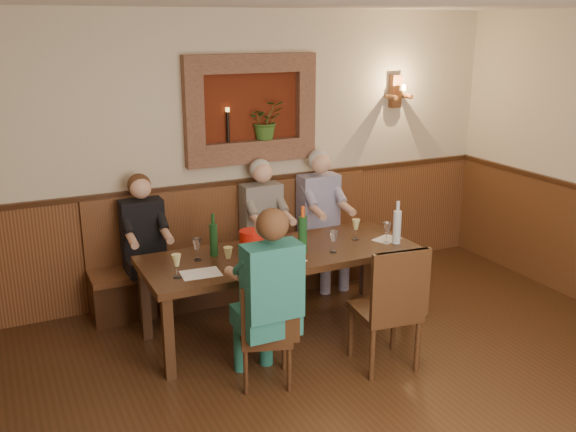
{
  "coord_description": "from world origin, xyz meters",
  "views": [
    {
      "loc": [
        -2.21,
        -2.92,
        2.65
      ],
      "look_at": [
        0.1,
        1.9,
        1.05
      ],
      "focal_mm": 40.0,
      "sensor_mm": 36.0,
      "label": 1
    }
  ],
  "objects_px": {
    "person_bench_mid": "(265,240)",
    "spittoon_bucket": "(252,244)",
    "chair_near_left": "(266,353)",
    "chair_near_right": "(385,331)",
    "wine_bottle_green_b": "(214,239)",
    "person_chair_front": "(267,313)",
    "bench": "(241,262)",
    "dining_table": "(280,260)",
    "person_bench_left": "(147,259)",
    "person_bench_right": "(322,230)",
    "water_bottle": "(397,226)",
    "wine_bottle_green_a": "(303,234)"
  },
  "relations": [
    {
      "from": "dining_table",
      "to": "chair_near_right",
      "type": "bearing_deg",
      "value": -61.74
    },
    {
      "from": "person_chair_front",
      "to": "wine_bottle_green_b",
      "type": "xyz_separation_m",
      "value": [
        -0.08,
        0.93,
        0.31
      ]
    },
    {
      "from": "dining_table",
      "to": "spittoon_bucket",
      "type": "distance_m",
      "value": 0.33
    },
    {
      "from": "bench",
      "to": "wine_bottle_green_b",
      "type": "distance_m",
      "value": 1.12
    },
    {
      "from": "dining_table",
      "to": "person_bench_left",
      "type": "bearing_deg",
      "value": 139.42
    },
    {
      "from": "person_bench_right",
      "to": "wine_bottle_green_a",
      "type": "height_order",
      "value": "person_bench_right"
    },
    {
      "from": "chair_near_left",
      "to": "wine_bottle_green_b",
      "type": "relative_size",
      "value": 2.29
    },
    {
      "from": "wine_bottle_green_a",
      "to": "chair_near_right",
      "type": "bearing_deg",
      "value": -67.67
    },
    {
      "from": "chair_near_right",
      "to": "person_bench_mid",
      "type": "height_order",
      "value": "person_bench_mid"
    },
    {
      "from": "chair_near_left",
      "to": "person_bench_mid",
      "type": "bearing_deg",
      "value": 84.79
    },
    {
      "from": "person_bench_mid",
      "to": "bench",
      "type": "bearing_deg",
      "value": 154.91
    },
    {
      "from": "person_chair_front",
      "to": "spittoon_bucket",
      "type": "xyz_separation_m",
      "value": [
        0.2,
        0.77,
        0.28
      ]
    },
    {
      "from": "person_bench_left",
      "to": "person_bench_mid",
      "type": "xyz_separation_m",
      "value": [
        1.2,
        -0.0,
        0.01
      ]
    },
    {
      "from": "chair_near_right",
      "to": "bench",
      "type": "bearing_deg",
      "value": 111.42
    },
    {
      "from": "dining_table",
      "to": "spittoon_bucket",
      "type": "height_order",
      "value": "spittoon_bucket"
    },
    {
      "from": "chair_near_right",
      "to": "person_bench_mid",
      "type": "xyz_separation_m",
      "value": [
        -0.27,
        1.76,
        0.27
      ]
    },
    {
      "from": "chair_near_left",
      "to": "chair_near_right",
      "type": "bearing_deg",
      "value": 8.5
    },
    {
      "from": "wine_bottle_green_a",
      "to": "wine_bottle_green_b",
      "type": "relative_size",
      "value": 1.12
    },
    {
      "from": "person_bench_right",
      "to": "wine_bottle_green_a",
      "type": "distance_m",
      "value": 1.23
    },
    {
      "from": "spittoon_bucket",
      "to": "wine_bottle_green_b",
      "type": "distance_m",
      "value": 0.33
    },
    {
      "from": "spittoon_bucket",
      "to": "water_bottle",
      "type": "bearing_deg",
      "value": -10.1
    },
    {
      "from": "person_bench_right",
      "to": "wine_bottle_green_b",
      "type": "height_order",
      "value": "person_bench_right"
    },
    {
      "from": "wine_bottle_green_b",
      "to": "dining_table",
      "type": "bearing_deg",
      "value": -15.96
    },
    {
      "from": "person_bench_right",
      "to": "spittoon_bucket",
      "type": "height_order",
      "value": "person_bench_right"
    },
    {
      "from": "person_bench_left",
      "to": "person_chair_front",
      "type": "relative_size",
      "value": 0.94
    },
    {
      "from": "dining_table",
      "to": "person_bench_left",
      "type": "relative_size",
      "value": 1.78
    },
    {
      "from": "person_bench_right",
      "to": "water_bottle",
      "type": "relative_size",
      "value": 3.63
    },
    {
      "from": "dining_table",
      "to": "chair_near_left",
      "type": "bearing_deg",
      "value": -122.12
    },
    {
      "from": "chair_near_right",
      "to": "person_bench_right",
      "type": "height_order",
      "value": "person_bench_right"
    },
    {
      "from": "wine_bottle_green_a",
      "to": "water_bottle",
      "type": "xyz_separation_m",
      "value": [
        0.89,
        -0.13,
        -0.01
      ]
    },
    {
      "from": "person_chair_front",
      "to": "wine_bottle_green_a",
      "type": "bearing_deg",
      "value": 46.62
    },
    {
      "from": "spittoon_bucket",
      "to": "person_bench_right",
      "type": "bearing_deg",
      "value": 36.39
    },
    {
      "from": "chair_near_right",
      "to": "spittoon_bucket",
      "type": "xyz_separation_m",
      "value": [
        -0.76,
        0.92,
        0.56
      ]
    },
    {
      "from": "bench",
      "to": "wine_bottle_green_a",
      "type": "xyz_separation_m",
      "value": [
        0.16,
        -1.05,
        0.6
      ]
    },
    {
      "from": "person_bench_left",
      "to": "person_bench_right",
      "type": "bearing_deg",
      "value": -0.07
    },
    {
      "from": "person_bench_mid",
      "to": "wine_bottle_green_b",
      "type": "bearing_deg",
      "value": -138.61
    },
    {
      "from": "person_bench_left",
      "to": "wine_bottle_green_b",
      "type": "distance_m",
      "value": 0.88
    },
    {
      "from": "person_bench_left",
      "to": "person_bench_mid",
      "type": "bearing_deg",
      "value": -0.05
    },
    {
      "from": "person_bench_right",
      "to": "water_bottle",
      "type": "bearing_deg",
      "value": -80.83
    },
    {
      "from": "person_bench_left",
      "to": "water_bottle",
      "type": "height_order",
      "value": "person_bench_left"
    },
    {
      "from": "person_bench_mid",
      "to": "person_chair_front",
      "type": "relative_size",
      "value": 0.97
    },
    {
      "from": "wine_bottle_green_b",
      "to": "person_chair_front",
      "type": "bearing_deg",
      "value": -84.87
    },
    {
      "from": "person_chair_front",
      "to": "person_bench_right",
      "type": "bearing_deg",
      "value": 50.29
    },
    {
      "from": "bench",
      "to": "chair_near_left",
      "type": "distance_m",
      "value": 1.76
    },
    {
      "from": "bench",
      "to": "person_chair_front",
      "type": "relative_size",
      "value": 2.1
    },
    {
      "from": "person_bench_right",
      "to": "wine_bottle_green_b",
      "type": "xyz_separation_m",
      "value": [
        -1.42,
        -0.68,
        0.31
      ]
    },
    {
      "from": "person_chair_front",
      "to": "water_bottle",
      "type": "relative_size",
      "value": 3.65
    },
    {
      "from": "bench",
      "to": "wine_bottle_green_b",
      "type": "height_order",
      "value": "wine_bottle_green_b"
    },
    {
      "from": "person_bench_mid",
      "to": "spittoon_bucket",
      "type": "bearing_deg",
      "value": -120.23
    },
    {
      "from": "dining_table",
      "to": "water_bottle",
      "type": "distance_m",
      "value": 1.1
    }
  ]
}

